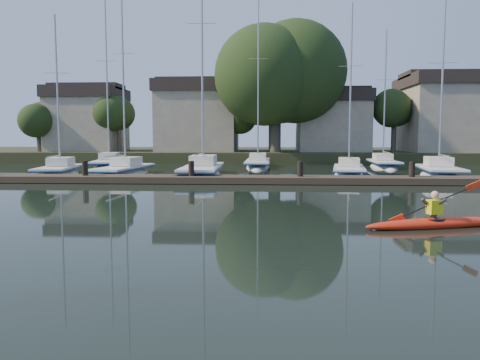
# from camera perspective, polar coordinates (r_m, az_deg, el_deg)

# --- Properties ---
(ground) EXTENTS (160.00, 160.00, 0.00)m
(ground) POSITION_cam_1_polar(r_m,az_deg,el_deg) (11.93, -2.26, -7.06)
(ground) COLOR black
(ground) RESTS_ON ground
(kayak) EXTENTS (4.53, 1.82, 1.45)m
(kayak) POSITION_cam_1_polar(r_m,az_deg,el_deg) (14.37, 22.98, -4.64)
(kayak) COLOR red
(kayak) RESTS_ON ground
(dock) EXTENTS (34.00, 2.00, 1.80)m
(dock) POSITION_cam_1_polar(r_m,az_deg,el_deg) (25.73, 0.66, 0.10)
(dock) COLOR #413725
(dock) RESTS_ON ground
(sailboat_0) EXTENTS (3.19, 7.56, 11.62)m
(sailboat_0) POSITION_cam_1_polar(r_m,az_deg,el_deg) (32.90, -21.13, 0.20)
(sailboat_0) COLOR white
(sailboat_0) RESTS_ON ground
(sailboat_1) EXTENTS (2.82, 8.51, 13.66)m
(sailboat_1) POSITION_cam_1_polar(r_m,az_deg,el_deg) (31.74, -13.93, 0.23)
(sailboat_1) COLOR white
(sailboat_1) RESTS_ON ground
(sailboat_2) EXTENTS (2.60, 10.07, 16.58)m
(sailboat_2) POSITION_cam_1_polar(r_m,az_deg,el_deg) (30.17, -4.59, 0.08)
(sailboat_2) COLOR white
(sailboat_2) RESTS_ON ground
(sailboat_3) EXTENTS (3.16, 7.85, 12.31)m
(sailboat_3) POSITION_cam_1_polar(r_m,az_deg,el_deg) (31.41, 13.10, 0.20)
(sailboat_3) COLOR white
(sailboat_3) RESTS_ON ground
(sailboat_4) EXTENTS (3.28, 7.58, 12.47)m
(sailboat_4) POSITION_cam_1_polar(r_m,az_deg,el_deg) (32.19, 23.09, 0.00)
(sailboat_4) COLOR white
(sailboat_4) RESTS_ON ground
(sailboat_5) EXTENTS (3.64, 9.24, 14.92)m
(sailboat_5) POSITION_cam_1_polar(r_m,az_deg,el_deg) (40.11, -15.70, 1.23)
(sailboat_5) COLOR white
(sailboat_5) RESTS_ON ground
(sailboat_6) EXTENTS (2.13, 9.62, 15.26)m
(sailboat_6) POSITION_cam_1_polar(r_m,az_deg,el_deg) (38.96, 2.18, 1.32)
(sailboat_6) COLOR white
(sailboat_6) RESTS_ON ground
(sailboat_7) EXTENTS (2.55, 7.81, 12.40)m
(sailboat_7) POSITION_cam_1_polar(r_m,az_deg,el_deg) (40.15, 17.06, 1.20)
(sailboat_7) COLOR white
(sailboat_7) RESTS_ON ground
(shore) EXTENTS (90.00, 25.25, 12.75)m
(shore) POSITION_cam_1_polar(r_m,az_deg,el_deg) (51.89, 3.71, 6.08)
(shore) COLOR #26341A
(shore) RESTS_ON ground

